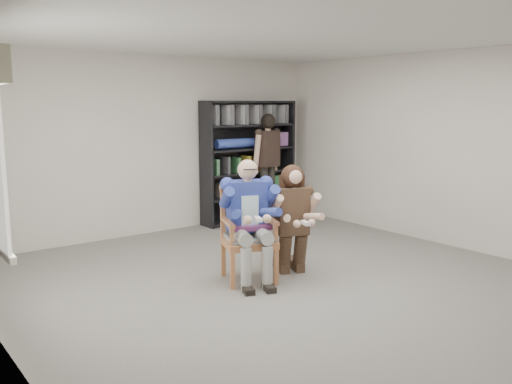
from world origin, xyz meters
TOP-DOWN VIEW (x-y plane):
  - room_shell at (0.00, 0.00)m, footprint 6.00×7.00m
  - floor at (0.00, 0.00)m, footprint 6.00×7.00m
  - armchair at (-0.28, 0.63)m, footprint 0.82×0.81m
  - seated_man at (-0.28, 0.63)m, footprint 0.89×1.03m
  - kneeling_woman at (0.30, 0.51)m, footprint 0.84×1.03m
  - bookshelf at (1.70, 3.28)m, footprint 1.80×0.38m
  - standing_man at (1.93, 3.05)m, footprint 0.62×0.42m

SIDE VIEW (x-z plane):
  - floor at x=0.00m, z-range -0.01..0.01m
  - armchair at x=-0.28m, z-range 0.00..1.11m
  - kneeling_woman at x=0.30m, z-range 0.00..1.32m
  - seated_man at x=-0.28m, z-range 0.00..1.44m
  - standing_man at x=1.93m, z-range 0.00..1.87m
  - bookshelf at x=1.70m, z-range 0.00..2.10m
  - room_shell at x=0.00m, z-range 0.00..2.80m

